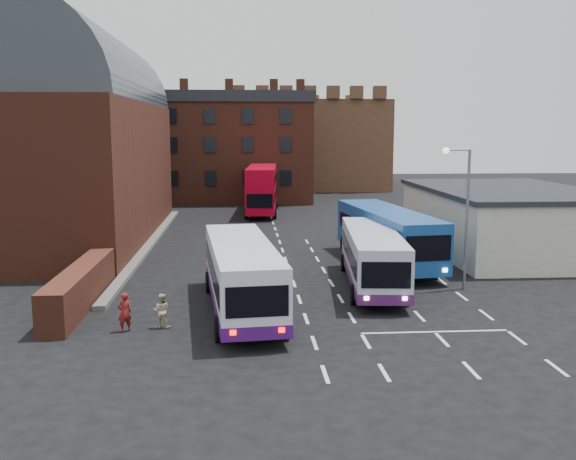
{
  "coord_description": "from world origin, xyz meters",
  "views": [
    {
      "loc": [
        -2.71,
        -27.45,
        8.08
      ],
      "look_at": [
        0.0,
        10.0,
        2.2
      ],
      "focal_mm": 40.0,
      "sensor_mm": 36.0,
      "label": 1
    }
  ],
  "objects": [
    {
      "name": "forecourt_wall",
      "position": [
        -10.2,
        2.0,
        0.9
      ],
      "size": [
        1.2,
        10.0,
        1.8
      ],
      "primitive_type": "cube",
      "color": "#602B1E",
      "rests_on": "ground"
    },
    {
      "name": "bus_white_inbound",
      "position": [
        3.98,
        4.62,
        1.73
      ],
      "size": [
        3.46,
        10.93,
        2.93
      ],
      "rotation": [
        0.0,
        0.0,
        3.05
      ],
      "color": "silver",
      "rests_on": "ground"
    },
    {
      "name": "castle_keep",
      "position": [
        6.0,
        66.0,
        6.0
      ],
      "size": [
        22.0,
        22.0,
        12.0
      ],
      "primitive_type": "cube",
      "color": "brown",
      "rests_on": "ground"
    },
    {
      "name": "pedestrian_red",
      "position": [
        -7.49,
        -2.03,
        0.81
      ],
      "size": [
        0.7,
        0.63,
        1.61
      ],
      "primitive_type": "imported",
      "rotation": [
        0.0,
        0.0,
        3.67
      ],
      "color": "maroon",
      "rests_on": "ground"
    },
    {
      "name": "brick_terrace",
      "position": [
        -6.0,
        46.0,
        5.5
      ],
      "size": [
        22.0,
        10.0,
        11.0
      ],
      "primitive_type": "cube",
      "color": "brown",
      "rests_on": "ground"
    },
    {
      "name": "railway_station",
      "position": [
        -15.5,
        21.0,
        7.64
      ],
      "size": [
        12.0,
        28.0,
        16.0
      ],
      "color": "#602B1E",
      "rests_on": "ground"
    },
    {
      "name": "bus_blue",
      "position": [
        6.0,
        10.09,
        1.96
      ],
      "size": [
        4.24,
        12.44,
        3.33
      ],
      "rotation": [
        0.0,
        0.0,
        3.26
      ],
      "color": "#174790",
      "rests_on": "ground"
    },
    {
      "name": "pedestrian_beige",
      "position": [
        -6.06,
        -1.61,
        0.72
      ],
      "size": [
        0.78,
        0.65,
        1.44
      ],
      "primitive_type": "imported",
      "rotation": [
        0.0,
        0.0,
        2.98
      ],
      "color": "#CABA8D",
      "rests_on": "ground"
    },
    {
      "name": "cream_building",
      "position": [
        15.0,
        14.0,
        2.16
      ],
      "size": [
        10.4,
        16.4,
        4.25
      ],
      "color": "beige",
      "rests_on": "ground"
    },
    {
      "name": "ground",
      "position": [
        0.0,
        0.0,
        0.0
      ],
      "size": [
        180.0,
        180.0,
        0.0
      ],
      "primitive_type": "plane",
      "color": "black"
    },
    {
      "name": "bus_white_outbound",
      "position": [
        -2.76,
        0.58,
        1.84
      ],
      "size": [
        3.74,
        11.65,
        3.12
      ],
      "rotation": [
        0.0,
        0.0,
        0.1
      ],
      "color": "white",
      "rests_on": "ground"
    },
    {
      "name": "street_lamp",
      "position": [
        8.35,
        3.78,
        4.36
      ],
      "size": [
        1.47,
        0.33,
        7.22
      ],
      "rotation": [
        0.0,
        0.0,
        0.08
      ],
      "color": "slate",
      "rests_on": "ground"
    },
    {
      "name": "bus_red_double",
      "position": [
        -0.75,
        34.39,
        2.44
      ],
      "size": [
        3.51,
        11.63,
        4.59
      ],
      "rotation": [
        0.0,
        0.0,
        3.07
      ],
      "color": "#BB001A",
      "rests_on": "ground"
    }
  ]
}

